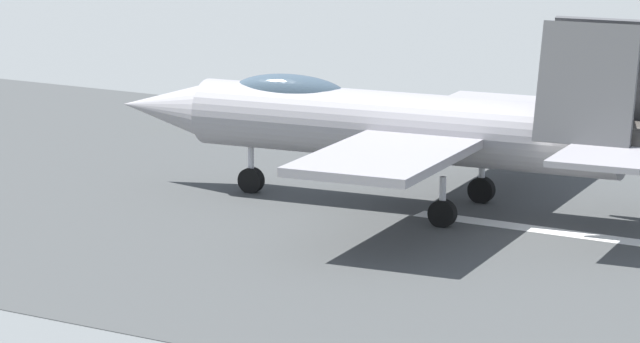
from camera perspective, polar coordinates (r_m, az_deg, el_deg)
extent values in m
plane|color=slate|center=(43.25, 9.19, -2.26)|extent=(400.00, 400.00, 0.00)
cube|color=#434545|center=(43.25, 9.19, -2.25)|extent=(240.00, 26.00, 0.02)
cube|color=white|center=(43.54, 8.19, -2.10)|extent=(8.00, 0.70, 0.00)
cylinder|color=#959196|center=(45.33, 2.97, 1.59)|extent=(12.69, 3.23, 1.93)
cone|color=#959196|center=(48.68, -5.51, 2.28)|extent=(3.05, 1.93, 1.64)
ellipsoid|color=#3F5160|center=(46.61, -1.07, 2.80)|extent=(3.70, 1.47, 1.10)
cylinder|color=#47423D|center=(42.87, 10.71, 0.80)|extent=(2.30, 1.32, 1.10)
cylinder|color=#47423D|center=(43.92, 11.06, 1.05)|extent=(2.30, 1.32, 1.10)
cube|color=#959196|center=(41.53, 2.30, 0.50)|extent=(3.97, 5.97, 0.24)
cube|color=#959196|center=(48.50, 5.73, 2.11)|extent=(3.97, 5.97, 0.24)
cube|color=#959196|center=(41.09, 10.07, 0.48)|extent=(2.68, 3.04, 0.16)
cube|color=#4D4E50|center=(42.49, 9.41, 3.07)|extent=(2.68, 1.21, 3.14)
cube|color=#4D4E50|center=(44.21, 10.04, 3.39)|extent=(2.68, 1.21, 3.14)
cylinder|color=silver|center=(47.62, -2.45, 0.06)|extent=(0.18, 0.18, 1.40)
cylinder|color=black|center=(47.69, -2.45, -0.31)|extent=(0.79, 0.38, 0.76)
cylinder|color=silver|center=(43.57, 4.36, -1.08)|extent=(0.18, 0.18, 1.40)
cylinder|color=black|center=(43.64, 4.35, -1.49)|extent=(0.79, 0.38, 0.76)
cylinder|color=silver|center=(46.51, 5.74, -0.27)|extent=(0.18, 0.18, 1.40)
cylinder|color=black|center=(46.58, 5.73, -0.66)|extent=(0.79, 0.38, 0.76)
cube|color=#1E2338|center=(58.22, -4.09, 1.96)|extent=(0.24, 0.36, 0.84)
cube|color=yellow|center=(58.11, -4.10, 2.56)|extent=(0.51, 0.51, 0.57)
sphere|color=tan|center=(58.04, -4.10, 2.99)|extent=(0.22, 0.22, 0.22)
cylinder|color=yellow|center=(57.83, -4.05, 2.48)|extent=(0.10, 0.10, 0.54)
cylinder|color=yellow|center=(58.41, -4.14, 2.58)|extent=(0.10, 0.10, 0.54)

